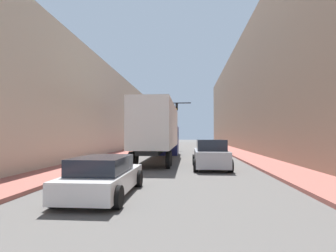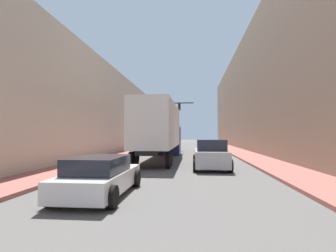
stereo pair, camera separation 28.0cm
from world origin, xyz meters
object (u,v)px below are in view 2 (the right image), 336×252
semi_truck (161,130)px  traffic_signal_gantry (161,116)px  sedan_car (100,176)px  suv_car (211,155)px

semi_truck → traffic_signal_gantry: 13.27m
semi_truck → sedan_car: size_ratio=3.11×
semi_truck → traffic_signal_gantry: size_ratio=2.10×
suv_car → traffic_signal_gantry: traffic_signal_gantry is taller
sedan_car → suv_car: 8.38m
suv_car → sedan_car: bearing=-119.5°
suv_car → traffic_signal_gantry: bearing=106.3°
semi_truck → suv_car: semi_truck is taller
semi_truck → sedan_car: bearing=-92.3°
sedan_car → suv_car: bearing=60.5°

